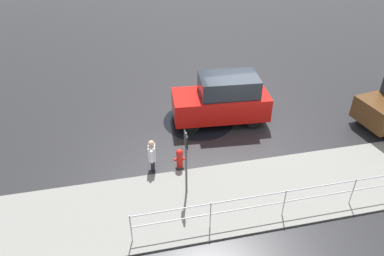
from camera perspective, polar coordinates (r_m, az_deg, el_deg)
ground_plane at (r=15.98m, az=7.10°, el=0.92°), size 60.00×60.00×0.00m
kerb_strip at (r=12.93m, az=13.02°, el=-9.00°), size 24.00×3.20×0.04m
moving_hatchback at (r=15.47m, az=4.67°, el=4.35°), size 4.03×2.01×2.06m
fire_hydrant at (r=13.20m, az=-1.90°, el=-4.72°), size 0.42×0.31×0.80m
pedestrian at (r=13.05m, az=-6.12°, el=-3.89°), size 0.29×0.56×1.22m
metal_railing at (r=12.09m, az=18.95°, el=-9.27°), size 11.44×0.04×1.05m
sign_post at (r=11.46m, az=-0.91°, el=-4.14°), size 0.07×0.44×2.40m
puddle_patch at (r=15.93m, az=0.99°, el=1.11°), size 2.99×2.99×0.01m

